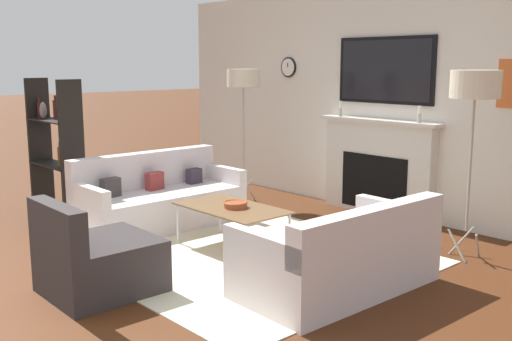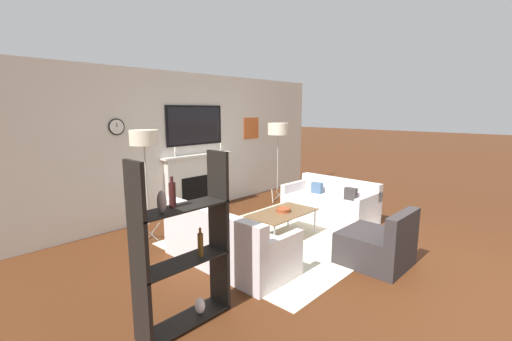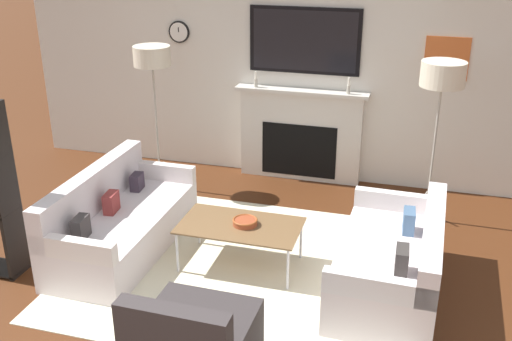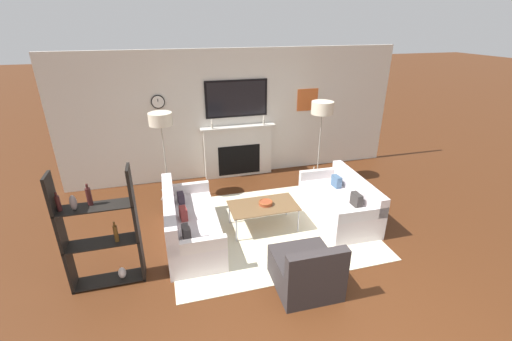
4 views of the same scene
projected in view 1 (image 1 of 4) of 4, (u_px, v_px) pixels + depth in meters
The scene contains 10 objects.
fireplace_wall at pixel (385, 111), 7.05m from camera, with size 7.20×0.28×2.70m.
area_rug at pixel (235, 252), 5.72m from camera, with size 3.21×2.66×0.01m.
couch_left at pixel (158, 201), 6.62m from camera, with size 0.79×1.83×0.80m.
couch_right at pixel (341, 258), 4.73m from camera, with size 0.89×1.66×0.73m.
armchair at pixel (96, 261), 4.68m from camera, with size 0.78×0.83×0.77m.
coffee_table at pixel (232, 210), 5.74m from camera, with size 1.11×0.63×0.43m.
decorative_bowl at pixel (236, 204), 5.70m from camera, with size 0.23×0.23×0.06m.
floor_lamp_left at pixel (243, 80), 7.56m from camera, with size 0.42×0.42×1.72m.
floor_lamp_right at pixel (475, 87), 5.29m from camera, with size 0.44×0.44×1.73m.
shelf_unit at pixel (56, 153), 6.91m from camera, with size 0.91×0.28×1.61m.
Camera 1 is at (4.19, -0.81, 1.79)m, focal length 42.00 mm.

